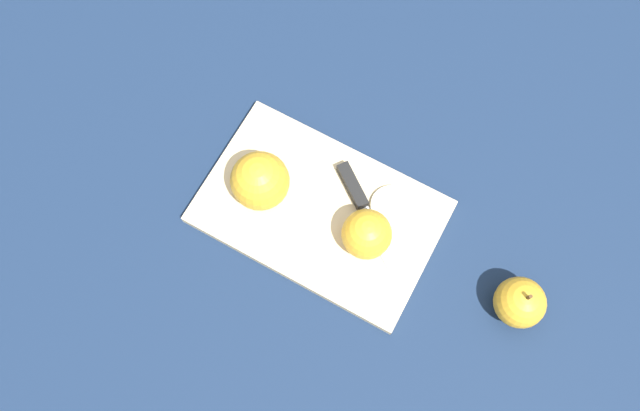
# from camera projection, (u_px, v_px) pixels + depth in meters

# --- Properties ---
(ground_plane) EXTENTS (4.00, 4.00, 0.00)m
(ground_plane) POSITION_uv_depth(u_px,v_px,m) (320.00, 213.00, 0.91)
(ground_plane) COLOR #14233D
(cutting_board) EXTENTS (0.35, 0.24, 0.02)m
(cutting_board) POSITION_uv_depth(u_px,v_px,m) (320.00, 212.00, 0.90)
(cutting_board) COLOR #D1B789
(cutting_board) RESTS_ON ground_plane
(apple_half_left) EXTENTS (0.08, 0.08, 0.08)m
(apple_half_left) POSITION_uv_depth(u_px,v_px,m) (260.00, 181.00, 0.86)
(apple_half_left) COLOR gold
(apple_half_left) RESTS_ON cutting_board
(apple_half_right) EXTENTS (0.07, 0.07, 0.07)m
(apple_half_right) POSITION_uv_depth(u_px,v_px,m) (366.00, 234.00, 0.85)
(apple_half_right) COLOR gold
(apple_half_right) RESTS_ON cutting_board
(knife) EXTENTS (0.15, 0.13, 0.02)m
(knife) POSITION_uv_depth(u_px,v_px,m) (357.00, 196.00, 0.89)
(knife) COLOR silver
(knife) RESTS_ON cutting_board
(apple_slice) EXTENTS (0.06, 0.06, 0.01)m
(apple_slice) POSITION_uv_depth(u_px,v_px,m) (392.00, 206.00, 0.89)
(apple_slice) COLOR beige
(apple_slice) RESTS_ON cutting_board
(apple_whole) EXTENTS (0.07, 0.07, 0.08)m
(apple_whole) POSITION_uv_depth(u_px,v_px,m) (520.00, 302.00, 0.83)
(apple_whole) COLOR gold
(apple_whole) RESTS_ON ground_plane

